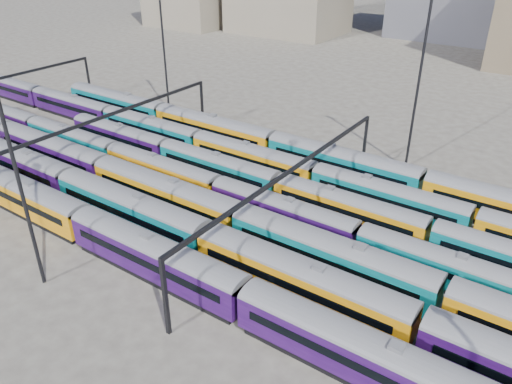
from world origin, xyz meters
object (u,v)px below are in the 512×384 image
Objects in this scene: rake_0 at (155,254)px; rake_1 at (299,276)px; rake_2 at (104,168)px; mast_2 at (12,153)px.

rake_1 is at bearing 20.42° from rake_0.
rake_2 is at bearing 152.78° from rake_0.
rake_0 is 15.74m from mast_2.
mast_2 is (10.81, -17.00, 11.10)m from rake_2.
rake_0 is 14.33m from rake_1.
mast_2 is (-22.06, -12.00, 11.09)m from rake_1.
rake_0 is at bearing -159.58° from rake_1.
rake_1 is 0.84× the size of rake_2.
mast_2 reaches higher than rake_2.
rake_2 is at bearing 122.46° from mast_2.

